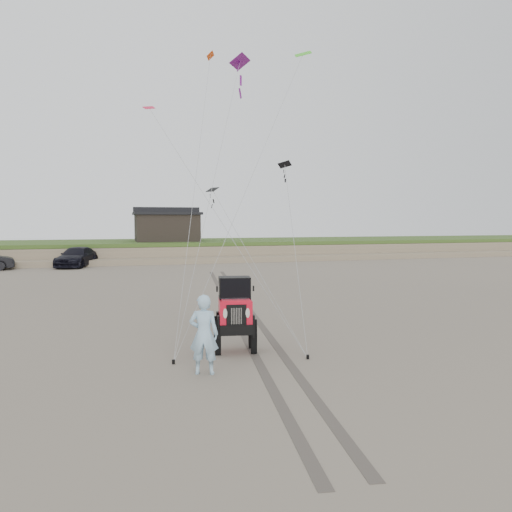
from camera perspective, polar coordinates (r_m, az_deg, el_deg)
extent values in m
plane|color=#6B6054|center=(13.96, -1.92, -11.69)|extent=(160.00, 160.00, 0.00)
cube|color=#7A6B54|center=(51.22, -12.49, 0.55)|extent=(160.00, 12.00, 1.40)
cube|color=#2D4719|center=(51.17, -12.51, 1.50)|extent=(160.00, 12.00, 0.35)
cube|color=#7A6B54|center=(44.78, -11.94, -0.52)|extent=(160.00, 3.50, 0.50)
cube|color=black|center=(50.30, -10.18, 3.17)|extent=(6.00, 5.00, 2.60)
cube|color=black|center=(50.30, -10.20, 4.79)|extent=(6.40, 5.40, 0.25)
cube|color=black|center=(50.31, -10.21, 5.22)|extent=(6.40, 1.20, 0.50)
imported|color=black|center=(43.32, -19.80, -0.11)|extent=(3.71, 5.87, 1.58)
imported|color=#7EB6C3|center=(12.49, -5.99, -8.89)|extent=(0.84, 0.68, 1.99)
cube|color=#FF4C0D|center=(28.26, -5.23, 21.84)|extent=(0.52, 0.71, 0.35)
cube|color=black|center=(18.22, 3.30, 10.41)|extent=(0.52, 0.43, 0.27)
cube|color=#45CC24|center=(22.90, 5.41, 22.01)|extent=(0.72, 0.61, 0.39)
cube|color=#DF1B42|center=(23.73, -12.14, 16.25)|extent=(0.58, 0.43, 0.25)
cube|color=black|center=(19.82, -5.01, 7.57)|extent=(0.49, 0.59, 0.18)
cube|color=#791780|center=(25.24, -1.84, 21.32)|extent=(1.23, 1.35, 0.47)
cylinder|color=black|center=(13.65, -9.41, -11.84)|extent=(0.08, 0.08, 0.12)
cylinder|color=black|center=(14.00, 5.94, -11.40)|extent=(0.08, 0.08, 0.12)
cube|color=#4C443D|center=(21.91, -3.04, -5.86)|extent=(4.42, 29.74, 0.01)
cube|color=#4C443D|center=(22.11, -1.01, -5.77)|extent=(4.42, 29.74, 0.01)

